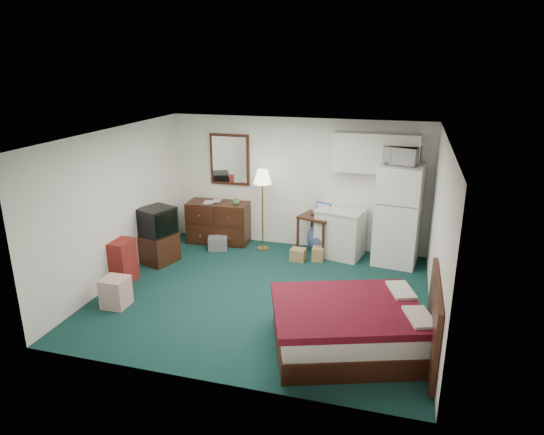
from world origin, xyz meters
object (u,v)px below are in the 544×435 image
(kitchen_counter, at_px, (340,233))
(tv_stand, at_px, (159,248))
(dresser, at_px, (219,222))
(floor_lamp, at_px, (263,210))
(desk, at_px, (317,234))
(suitcase, at_px, (123,261))
(fridge, at_px, (398,215))
(bed, at_px, (350,328))

(kitchen_counter, bearing_deg, tv_stand, -146.89)
(dresser, bearing_deg, floor_lamp, -11.84)
(desk, height_order, suitcase, desk)
(kitchen_counter, distance_m, fridge, 1.11)
(suitcase, bearing_deg, fridge, 26.46)
(fridge, bearing_deg, floor_lamp, -171.46)
(desk, bearing_deg, suitcase, -125.28)
(fridge, relative_size, tv_stand, 3.11)
(fridge, height_order, suitcase, fridge)
(desk, bearing_deg, kitchen_counter, 15.40)
(floor_lamp, relative_size, fridge, 0.88)
(floor_lamp, relative_size, kitchen_counter, 1.78)
(desk, height_order, fridge, fridge)
(desk, bearing_deg, bed, -53.96)
(desk, bearing_deg, dresser, -163.40)
(floor_lamp, xyz_separation_m, fridge, (2.50, 0.04, 0.11))
(desk, distance_m, suitcase, 3.53)
(kitchen_counter, distance_m, tv_stand, 3.34)
(dresser, xyz_separation_m, bed, (3.01, -3.11, -0.12))
(dresser, height_order, floor_lamp, floor_lamp)
(desk, distance_m, bed, 3.22)
(dresser, height_order, bed, dresser)
(kitchen_counter, height_order, bed, kitchen_counter)
(dresser, bearing_deg, desk, -5.08)
(dresser, bearing_deg, tv_stand, -121.87)
(kitchen_counter, height_order, suitcase, kitchen_counter)
(suitcase, bearing_deg, desk, 37.46)
(dresser, distance_m, desk, 2.01)
(dresser, height_order, suitcase, dresser)
(fridge, xyz_separation_m, suitcase, (-4.28, -2.06, -0.54))
(floor_lamp, height_order, fridge, fridge)
(bed, bearing_deg, suitcase, 146.98)
(tv_stand, bearing_deg, suitcase, -82.56)
(floor_lamp, relative_size, tv_stand, 2.72)
(floor_lamp, distance_m, kitchen_counter, 1.53)
(kitchen_counter, bearing_deg, dresser, -169.33)
(dresser, height_order, fridge, fridge)
(desk, bearing_deg, floor_lamp, -157.17)
(kitchen_counter, relative_size, tv_stand, 1.53)
(dresser, relative_size, fridge, 0.67)
(fridge, bearing_deg, tv_stand, -156.72)
(floor_lamp, height_order, desk, floor_lamp)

